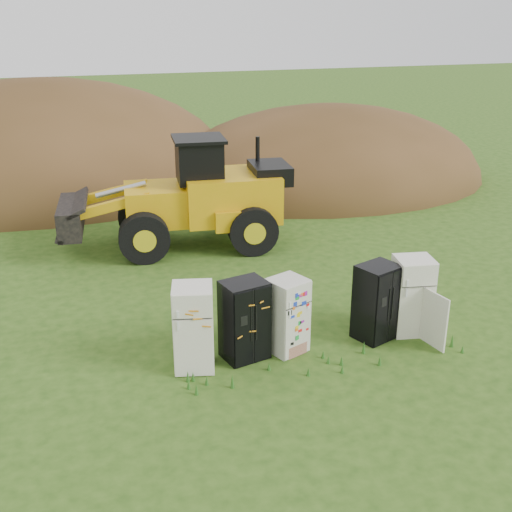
{
  "coord_description": "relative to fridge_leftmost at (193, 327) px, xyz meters",
  "views": [
    {
      "loc": [
        -4.73,
        -10.91,
        6.64
      ],
      "look_at": [
        -0.59,
        2.0,
        1.36
      ],
      "focal_mm": 45.0,
      "sensor_mm": 36.0,
      "label": 1
    }
  ],
  "objects": [
    {
      "name": "fridge_open_door",
      "position": [
        4.79,
        0.03,
        -0.01
      ],
      "size": [
        0.89,
        0.85,
        1.71
      ],
      "primitive_type": null,
      "rotation": [
        0.0,
        0.0,
        -0.18
      ],
      "color": "white",
      "rests_on": "ground"
    },
    {
      "name": "ground",
      "position": [
        2.52,
        0.04,
        -0.87
      ],
      "size": [
        120.0,
        120.0,
        0.0
      ],
      "primitive_type": "plane",
      "color": "#274A13",
      "rests_on": "ground"
    },
    {
      "name": "fridge_leftmost",
      "position": [
        0.0,
        0.0,
        0.0
      ],
      "size": [
        0.91,
        0.89,
        1.74
      ],
      "primitive_type": null,
      "rotation": [
        0.0,
        0.0,
        -0.23
      ],
      "color": "white",
      "rests_on": "ground"
    },
    {
      "name": "fridge_black_side",
      "position": [
        1.05,
        0.08,
        -0.04
      ],
      "size": [
        0.99,
        0.86,
        1.65
      ],
      "primitive_type": null,
      "rotation": [
        0.0,
        0.0,
        0.23
      ],
      "color": "black",
      "rests_on": "ground"
    },
    {
      "name": "fridge_sticker",
      "position": [
        1.95,
        0.07,
        -0.07
      ],
      "size": [
        0.9,
        0.87,
        1.59
      ],
      "primitive_type": null,
      "rotation": [
        0.0,
        0.0,
        0.37
      ],
      "color": "silver",
      "rests_on": "ground"
    },
    {
      "name": "dirt_mound_left",
      "position": [
        -2.58,
        15.37,
        -0.87
      ],
      "size": [
        15.25,
        11.44,
        8.32
      ],
      "primitive_type": "ellipsoid",
      "color": "#442F16",
      "rests_on": "ground"
    },
    {
      "name": "fridge_black_right",
      "position": [
        3.95,
        0.03,
        -0.04
      ],
      "size": [
        1.01,
        0.93,
        1.65
      ],
      "primitive_type": null,
      "rotation": [
        0.0,
        0.0,
        0.36
      ],
      "color": "black",
      "rests_on": "ground"
    },
    {
      "name": "dirt_mound_right",
      "position": [
        8.25,
        12.58,
        -0.87
      ],
      "size": [
        13.36,
        9.8,
        6.15
      ],
      "primitive_type": "ellipsoid",
      "color": "#442F16",
      "rests_on": "ground"
    },
    {
      "name": "wheel_loader",
      "position": [
        0.93,
        6.86,
        0.74
      ],
      "size": [
        6.9,
        3.38,
        3.22
      ],
      "primitive_type": null,
      "rotation": [
        0.0,
        0.0,
        -0.1
      ],
      "color": "#D5990E",
      "rests_on": "ground"
    }
  ]
}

